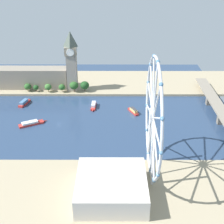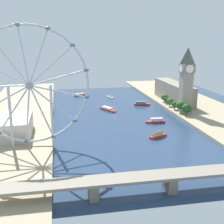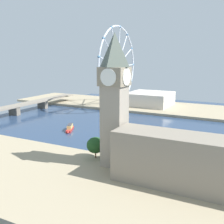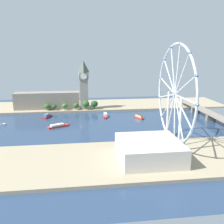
{
  "view_description": "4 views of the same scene",
  "coord_description": "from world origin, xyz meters",
  "px_view_note": "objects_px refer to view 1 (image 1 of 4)",
  "views": [
    {
      "loc": [
        327.83,
        61.61,
        183.33
      ],
      "look_at": [
        12.6,
        60.79,
        21.25
      ],
      "focal_mm": 52.86,
      "sensor_mm": 36.0,
      "label": 1
    },
    {
      "loc": [
        69.12,
        352.68,
        97.9
      ],
      "look_at": [
        10.11,
        37.72,
        15.33
      ],
      "focal_mm": 47.92,
      "sensor_mm": 36.0,
      "label": 2
    },
    {
      "loc": [
        -239.05,
        -69.14,
        71.1
      ],
      "look_at": [
        11.53,
        61.15,
        13.46
      ],
      "focal_mm": 45.22,
      "sensor_mm": 36.0,
      "label": 3
    },
    {
      "loc": [
        334.9,
        -1.09,
        100.59
      ],
      "look_at": [
        -0.65,
        42.5,
        17.55
      ],
      "focal_mm": 40.89,
      "sensor_mm": 36.0,
      "label": 4
    }
  ],
  "objects_px": {
    "ferris_wheel": "(153,118)",
    "riverside_hall": "(111,187)",
    "river_bridge": "(224,116)",
    "tour_boat_5": "(94,106)",
    "parliament_block": "(29,78)",
    "tour_boat_4": "(133,111)",
    "clock_tower": "(71,61)",
    "tour_boat_2": "(31,123)",
    "tour_boat_3": "(24,103)"
  },
  "relations": [
    {
      "from": "riverside_hall",
      "to": "river_bridge",
      "type": "xyz_separation_m",
      "value": [
        -123.61,
        126.1,
        -2.4
      ]
    },
    {
      "from": "parliament_block",
      "to": "tour_boat_4",
      "type": "bearing_deg",
      "value": 62.9
    },
    {
      "from": "riverside_hall",
      "to": "clock_tower",
      "type": "bearing_deg",
      "value": -165.83
    },
    {
      "from": "tour_boat_2",
      "to": "tour_boat_3",
      "type": "distance_m",
      "value": 56.58
    },
    {
      "from": "clock_tower",
      "to": "tour_boat_5",
      "type": "bearing_deg",
      "value": 32.33
    },
    {
      "from": "river_bridge",
      "to": "tour_boat_3",
      "type": "xyz_separation_m",
      "value": [
        -49.84,
        -237.7,
        -6.86
      ]
    },
    {
      "from": "tour_boat_5",
      "to": "clock_tower",
      "type": "bearing_deg",
      "value": -144.95
    },
    {
      "from": "clock_tower",
      "to": "tour_boat_3",
      "type": "bearing_deg",
      "value": -55.29
    },
    {
      "from": "ferris_wheel",
      "to": "tour_boat_2",
      "type": "bearing_deg",
      "value": -125.38
    },
    {
      "from": "clock_tower",
      "to": "river_bridge",
      "type": "relative_size",
      "value": 0.36
    },
    {
      "from": "river_bridge",
      "to": "tour_boat_5",
      "type": "distance_m",
      "value": 154.94
    },
    {
      "from": "riverside_hall",
      "to": "tour_boat_3",
      "type": "xyz_separation_m",
      "value": [
        -173.45,
        -111.59,
        -9.25
      ]
    },
    {
      "from": "clock_tower",
      "to": "tour_boat_2",
      "type": "bearing_deg",
      "value": -21.94
    },
    {
      "from": "parliament_block",
      "to": "tour_boat_5",
      "type": "height_order",
      "value": "parliament_block"
    },
    {
      "from": "riverside_hall",
      "to": "tour_boat_3",
      "type": "relative_size",
      "value": 2.22
    },
    {
      "from": "clock_tower",
      "to": "tour_boat_5",
      "type": "relative_size",
      "value": 3.36
    },
    {
      "from": "tour_boat_5",
      "to": "tour_boat_3",
      "type": "bearing_deg",
      "value": -92.86
    },
    {
      "from": "tour_boat_3",
      "to": "tour_boat_4",
      "type": "relative_size",
      "value": 1.14
    },
    {
      "from": "riverside_hall",
      "to": "tour_boat_3",
      "type": "bearing_deg",
      "value": -147.24
    },
    {
      "from": "parliament_block",
      "to": "riverside_hall",
      "type": "xyz_separation_m",
      "value": [
        223.16,
        115.77,
        -5.24
      ]
    },
    {
      "from": "river_bridge",
      "to": "tour_boat_5",
      "type": "relative_size",
      "value": 9.22
    },
    {
      "from": "parliament_block",
      "to": "tour_boat_5",
      "type": "xyz_separation_m",
      "value": [
        58.34,
        92.67,
        -14.55
      ]
    },
    {
      "from": "tour_boat_2",
      "to": "riverside_hall",
      "type": "bearing_deg",
      "value": -79.55
    },
    {
      "from": "tour_boat_4",
      "to": "tour_boat_2",
      "type": "bearing_deg",
      "value": 78.39
    },
    {
      "from": "clock_tower",
      "to": "ferris_wheel",
      "type": "height_order",
      "value": "ferris_wheel"
    },
    {
      "from": "riverside_hall",
      "to": "tour_boat_4",
      "type": "distance_m",
      "value": 153.21
    },
    {
      "from": "clock_tower",
      "to": "parliament_block",
      "type": "bearing_deg",
      "value": -98.93
    },
    {
      "from": "tour_boat_4",
      "to": "tour_boat_5",
      "type": "relative_size",
      "value": 0.92
    },
    {
      "from": "tour_boat_4",
      "to": "tour_boat_5",
      "type": "xyz_separation_m",
      "value": [
        -14.07,
        -48.85,
        -0.08
      ]
    },
    {
      "from": "riverside_hall",
      "to": "tour_boat_4",
      "type": "relative_size",
      "value": 2.52
    },
    {
      "from": "tour_boat_3",
      "to": "riverside_hall",
      "type": "bearing_deg",
      "value": -130.47
    },
    {
      "from": "tour_boat_5",
      "to": "riverside_hall",
      "type": "bearing_deg",
      "value": 10.69
    },
    {
      "from": "riverside_hall",
      "to": "tour_boat_5",
      "type": "xyz_separation_m",
      "value": [
        -164.82,
        -23.1,
        -9.3
      ]
    },
    {
      "from": "clock_tower",
      "to": "tour_boat_4",
      "type": "distance_m",
      "value": 109.9
    },
    {
      "from": "parliament_block",
      "to": "tour_boat_3",
      "type": "bearing_deg",
      "value": 4.8
    },
    {
      "from": "clock_tower",
      "to": "riverside_hall",
      "type": "height_order",
      "value": "clock_tower"
    },
    {
      "from": "ferris_wheel",
      "to": "tour_boat_2",
      "type": "relative_size",
      "value": 3.33
    },
    {
      "from": "ferris_wheel",
      "to": "riverside_hall",
      "type": "xyz_separation_m",
      "value": [
        31.85,
        -33.83,
        -44.42
      ]
    },
    {
      "from": "clock_tower",
      "to": "tour_boat_5",
      "type": "distance_m",
      "value": 71.59
    },
    {
      "from": "tour_boat_2",
      "to": "tour_boat_3",
      "type": "bearing_deg",
      "value": 84.44
    },
    {
      "from": "parliament_block",
      "to": "ferris_wheel",
      "type": "height_order",
      "value": "ferris_wheel"
    },
    {
      "from": "riverside_hall",
      "to": "tour_boat_4",
      "type": "xyz_separation_m",
      "value": [
        -150.75,
        25.75,
        -9.23
      ]
    },
    {
      "from": "parliament_block",
      "to": "tour_boat_2",
      "type": "height_order",
      "value": "parliament_block"
    },
    {
      "from": "river_bridge",
      "to": "tour_boat_5",
      "type": "height_order",
      "value": "river_bridge"
    },
    {
      "from": "clock_tower",
      "to": "ferris_wheel",
      "type": "distance_m",
      "value": 201.97
    },
    {
      "from": "clock_tower",
      "to": "river_bridge",
      "type": "distance_m",
      "value": 204.29
    },
    {
      "from": "parliament_block",
      "to": "tour_boat_5",
      "type": "relative_size",
      "value": 4.48
    },
    {
      "from": "river_bridge",
      "to": "tour_boat_4",
      "type": "distance_m",
      "value": 104.18
    },
    {
      "from": "tour_boat_5",
      "to": "river_bridge",
      "type": "bearing_deg",
      "value": 77.27
    },
    {
      "from": "tour_boat_5",
      "to": "tour_boat_2",
      "type": "bearing_deg",
      "value": -54.34
    }
  ]
}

